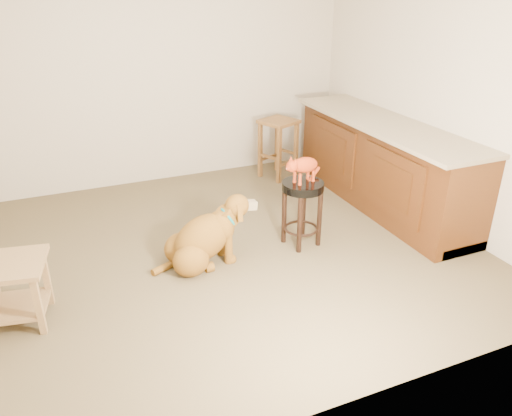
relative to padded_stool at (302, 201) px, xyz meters
name	(u,v)px	position (x,y,z in m)	size (l,w,h in m)	color
floor	(222,250)	(-0.73, 0.16, -0.44)	(4.50, 4.00, 0.01)	brown
room_shell	(216,64)	(-0.73, 0.16, 1.23)	(4.54, 4.04, 2.62)	#C3B59D
cabinet_run	(383,167)	(1.21, 0.46, 0.00)	(0.70, 2.56, 0.94)	#47240C
padded_stool	(302,201)	(0.00, 0.00, 0.00)	(0.38, 0.38, 0.62)	black
wood_stool	(278,148)	(0.54, 1.66, -0.06)	(0.51, 0.51, 0.73)	brown
side_table	(13,283)	(-2.44, -0.24, -0.12)	(0.55, 0.55, 0.49)	olive
golden_retriever	(203,239)	(-0.95, 0.01, -0.20)	(1.01, 0.51, 0.64)	brown
tabby_kitten	(303,166)	(-0.01, 0.00, 0.34)	(0.44, 0.23, 0.29)	maroon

